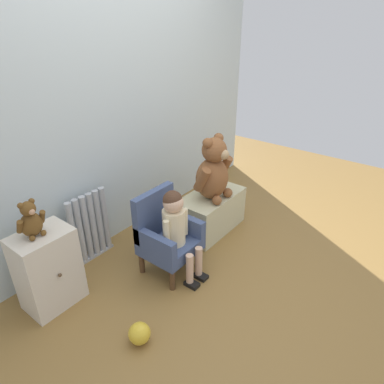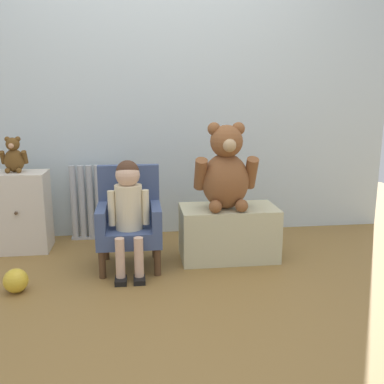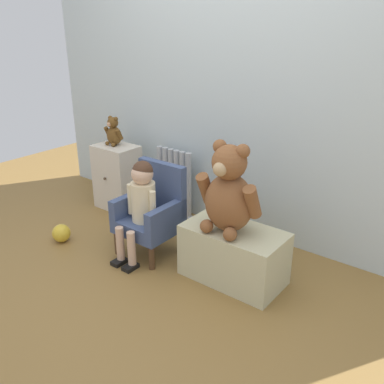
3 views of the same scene
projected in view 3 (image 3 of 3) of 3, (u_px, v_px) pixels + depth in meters
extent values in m
plane|color=olive|center=(117.00, 296.00, 2.64)|extent=(6.00, 6.00, 0.00)
cube|color=silver|center=(234.00, 75.00, 3.10)|extent=(3.80, 0.05, 2.40)
cylinder|color=#AAAFB5|center=(160.00, 178.00, 3.71)|extent=(0.05, 0.05, 0.56)
cylinder|color=#AAAFB5|center=(166.00, 179.00, 3.67)|extent=(0.05, 0.05, 0.56)
cylinder|color=#AAAFB5|center=(171.00, 181.00, 3.64)|extent=(0.05, 0.05, 0.56)
cylinder|color=#AAAFB5|center=(177.00, 182.00, 3.60)|extent=(0.05, 0.05, 0.56)
cylinder|color=#AAAFB5|center=(183.00, 184.00, 3.57)|extent=(0.05, 0.05, 0.56)
cylinder|color=#AAAFB5|center=(188.00, 186.00, 3.53)|extent=(0.05, 0.05, 0.56)
cube|color=#AAAFB5|center=(175.00, 212.00, 3.73)|extent=(0.37, 0.05, 0.02)
cube|color=beige|center=(118.00, 177.00, 3.76)|extent=(0.37, 0.27, 0.57)
sphere|color=#4C3823|center=(105.00, 179.00, 3.65)|extent=(0.02, 0.02, 0.02)
cube|color=#3F4E76|center=(149.00, 224.00, 3.05)|extent=(0.40, 0.38, 0.10)
cube|color=#3F4E76|center=(162.00, 187.00, 3.07)|extent=(0.40, 0.06, 0.37)
cube|color=#3F4E76|center=(131.00, 203.00, 3.10)|extent=(0.06, 0.38, 0.14)
cube|color=#3F4E76|center=(166.00, 215.00, 2.90)|extent=(0.06, 0.38, 0.14)
cylinder|color=#4C331E|center=(117.00, 243.00, 3.08)|extent=(0.04, 0.04, 0.17)
cylinder|color=#4C331E|center=(152.00, 258.00, 2.89)|extent=(0.04, 0.04, 0.17)
cylinder|color=#4C331E|center=(147.00, 227.00, 3.31)|extent=(0.04, 0.04, 0.17)
cylinder|color=#4C331E|center=(181.00, 240.00, 3.12)|extent=(0.04, 0.04, 0.17)
cylinder|color=beige|center=(144.00, 202.00, 2.94)|extent=(0.17, 0.17, 0.28)
sphere|color=#D8AD8E|center=(142.00, 174.00, 2.87)|extent=(0.15, 0.15, 0.15)
sphere|color=#472D1E|center=(143.00, 171.00, 2.86)|extent=(0.14, 0.14, 0.14)
cylinder|color=#D8AD8E|center=(120.00, 243.00, 2.94)|extent=(0.06, 0.06, 0.24)
cube|color=black|center=(119.00, 262.00, 2.97)|extent=(0.07, 0.11, 0.03)
cylinder|color=#D8AD8E|center=(132.00, 248.00, 2.87)|extent=(0.06, 0.06, 0.24)
cube|color=black|center=(130.00, 267.00, 2.91)|extent=(0.07, 0.11, 0.03)
cylinder|color=beige|center=(131.00, 199.00, 2.99)|extent=(0.04, 0.04, 0.22)
cylinder|color=beige|center=(153.00, 207.00, 2.87)|extent=(0.04, 0.04, 0.22)
cube|color=#C0BB91|center=(233.00, 254.00, 2.75)|extent=(0.65, 0.36, 0.36)
ellipsoid|color=brown|center=(229.00, 203.00, 2.61)|extent=(0.31, 0.27, 0.37)
sphere|color=brown|center=(229.00, 162.00, 2.50)|extent=(0.21, 0.21, 0.21)
sphere|color=tan|center=(220.00, 169.00, 2.43)|extent=(0.08, 0.08, 0.08)
sphere|color=brown|center=(220.00, 146.00, 2.52)|extent=(0.08, 0.08, 0.08)
sphere|color=brown|center=(243.00, 151.00, 2.43)|extent=(0.08, 0.08, 0.08)
cylinder|color=brown|center=(206.00, 189.00, 2.67)|extent=(0.08, 0.16, 0.23)
cylinder|color=brown|center=(252.00, 202.00, 2.48)|extent=(0.08, 0.16, 0.23)
sphere|color=brown|center=(207.00, 226.00, 2.63)|extent=(0.08, 0.08, 0.08)
sphere|color=brown|center=(230.00, 234.00, 2.53)|extent=(0.08, 0.08, 0.08)
ellipsoid|color=brown|center=(114.00, 136.00, 3.65)|extent=(0.14, 0.12, 0.16)
sphere|color=brown|center=(113.00, 123.00, 3.60)|extent=(0.09, 0.09, 0.09)
sphere|color=tan|center=(109.00, 124.00, 3.58)|extent=(0.04, 0.04, 0.04)
sphere|color=brown|center=(110.00, 118.00, 3.61)|extent=(0.04, 0.04, 0.04)
sphere|color=brown|center=(116.00, 119.00, 3.58)|extent=(0.04, 0.04, 0.04)
cylinder|color=brown|center=(108.00, 132.00, 3.68)|extent=(0.03, 0.07, 0.10)
cylinder|color=brown|center=(119.00, 135.00, 3.60)|extent=(0.03, 0.07, 0.10)
sphere|color=brown|center=(107.00, 143.00, 3.66)|extent=(0.04, 0.04, 0.04)
sphere|color=brown|center=(113.00, 145.00, 3.62)|extent=(0.04, 0.04, 0.04)
sphere|color=gold|center=(61.00, 233.00, 3.25)|extent=(0.14, 0.14, 0.14)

